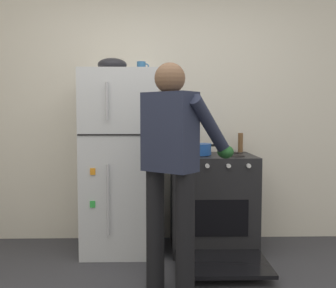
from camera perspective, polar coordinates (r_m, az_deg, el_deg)
kitchen_wall_back at (r=3.98m, az=-0.80°, el=5.67°), size 6.00×0.10×2.70m
refrigerator at (r=3.64m, az=-6.70°, el=-2.54°), size 0.68×0.72×1.64m
stove_range at (r=3.71m, az=6.47°, el=-8.54°), size 0.76×1.20×0.89m
person_cook at (r=2.72m, az=0.76°, el=-1.85°), size 0.69×0.73×1.60m
red_pot at (r=3.58m, az=4.07°, el=-0.76°), size 0.38×0.28×0.10m
coffee_mug at (r=3.68m, az=-3.86°, el=11.11°), size 0.11×0.08×0.10m
pepper_mill at (r=3.89m, az=10.47°, el=0.20°), size 0.05×0.05×0.19m
mixing_bowl at (r=3.66m, az=-8.09°, el=11.31°), size 0.26×0.26×0.12m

